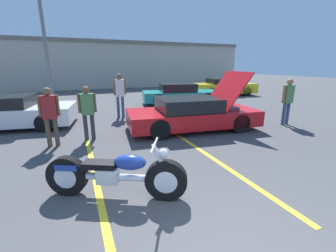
# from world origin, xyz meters

# --- Properties ---
(parking_stripe_middle) EXTENTS (0.12, 5.20, 0.01)m
(parking_stripe_middle) POSITION_xyz_m (-1.19, 2.90, 0.00)
(parking_stripe_middle) COLOR yellow
(parking_stripe_middle) RESTS_ON ground
(parking_stripe_back) EXTENTS (0.12, 5.20, 0.01)m
(parking_stripe_back) POSITION_xyz_m (1.55, 2.90, 0.00)
(parking_stripe_back) COLOR yellow
(parking_stripe_back) RESTS_ON ground
(far_building) EXTENTS (32.00, 4.20, 4.40)m
(far_building) POSITION_xyz_m (0.00, 22.60, 2.34)
(far_building) COLOR #B2AD9E
(far_building) RESTS_ON ground
(light_pole) EXTENTS (1.21, 0.28, 7.65)m
(light_pole) POSITION_xyz_m (-2.48, 12.58, 4.21)
(light_pole) COLOR slate
(light_pole) RESTS_ON ground
(motorcycle) EXTENTS (2.22, 1.26, 0.99)m
(motorcycle) POSITION_xyz_m (-0.90, 2.19, 0.42)
(motorcycle) COLOR black
(motorcycle) RESTS_ON ground
(show_car_hood_open) EXTENTS (4.64, 2.37, 1.98)m
(show_car_hood_open) POSITION_xyz_m (2.34, 5.40, 0.56)
(show_car_hood_open) COLOR red
(show_car_hood_open) RESTS_ON ground
(parked_car_mid_left_row) EXTENTS (4.51, 2.63, 1.15)m
(parked_car_mid_left_row) POSITION_xyz_m (-3.63, 8.13, 0.56)
(parked_car_mid_left_row) COLOR white
(parked_car_mid_left_row) RESTS_ON ground
(parked_car_mid_right_row) EXTENTS (4.53, 2.57, 1.18)m
(parked_car_mid_right_row) POSITION_xyz_m (4.17, 10.32, 0.57)
(parked_car_mid_right_row) COLOR teal
(parked_car_mid_right_row) RESTS_ON ground
(parked_car_right_row) EXTENTS (4.72, 2.69, 1.22)m
(parked_car_right_row) POSITION_xyz_m (8.92, 12.66, 0.60)
(parked_car_right_row) COLOR yellow
(parked_car_right_row) RESTS_ON ground
(spectator_near_motorcycle) EXTENTS (0.52, 0.21, 1.63)m
(spectator_near_motorcycle) POSITION_xyz_m (-2.08, 5.38, 0.97)
(spectator_near_motorcycle) COLOR brown
(spectator_near_motorcycle) RESTS_ON ground
(spectator_by_show_car) EXTENTS (0.52, 0.23, 1.71)m
(spectator_by_show_car) POSITION_xyz_m (5.88, 4.62, 1.02)
(spectator_by_show_car) COLOR #38476B
(spectator_by_show_car) RESTS_ON ground
(spectator_midground) EXTENTS (0.52, 0.21, 1.61)m
(spectator_midground) POSITION_xyz_m (-1.10, 5.58, 0.95)
(spectator_midground) COLOR #333338
(spectator_midground) RESTS_ON ground
(spectator_far_lot) EXTENTS (0.52, 0.24, 1.85)m
(spectator_far_lot) POSITION_xyz_m (0.36, 8.25, 1.12)
(spectator_far_lot) COLOR #38476B
(spectator_far_lot) RESTS_ON ground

